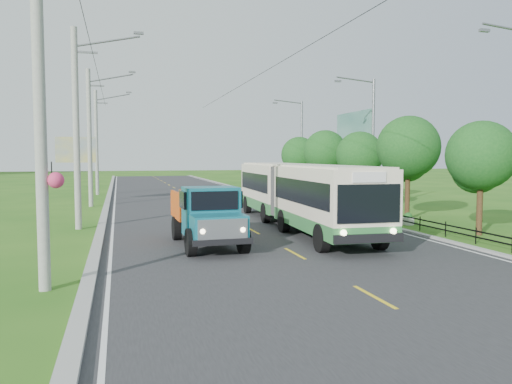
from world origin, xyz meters
name	(u,v)px	position (x,y,z in m)	size (l,w,h in m)	color
ground	(295,254)	(0.00, 0.00, 0.00)	(240.00, 240.00, 0.00)	#245915
road	(205,205)	(0.00, 20.00, 0.01)	(14.00, 120.00, 0.02)	#28282B
curb_left	(106,206)	(-7.20, 20.00, 0.07)	(0.40, 120.00, 0.15)	#9E9E99
curb_right	(294,202)	(7.15, 20.00, 0.05)	(0.30, 120.00, 0.10)	#9E9E99
edge_line_left	(114,207)	(-6.65, 20.00, 0.02)	(0.12, 120.00, 0.00)	silver
edge_line_right	(288,202)	(6.65, 20.00, 0.02)	(0.12, 120.00, 0.00)	silver
centre_dash	(295,253)	(0.00, 0.00, 0.02)	(0.12, 2.20, 0.00)	yellow
railing_right	(335,206)	(8.00, 14.00, 0.30)	(0.04, 40.00, 0.60)	black
pole_nearest	(42,108)	(-8.24, -3.00, 4.94)	(3.51, 0.44, 10.00)	gray
pole_near	(77,127)	(-8.26, 9.00, 5.09)	(3.51, 0.32, 10.00)	gray
pole_mid	(90,137)	(-8.26, 21.00, 5.09)	(3.51, 0.32, 10.00)	gray
pole_far	(97,142)	(-8.26, 33.00, 5.09)	(3.51, 0.32, 10.00)	gray
tree_second	(480,159)	(9.86, 2.14, 3.52)	(3.18, 3.26, 5.30)	#382314
tree_third	(408,151)	(9.86, 8.14, 3.99)	(3.60, 3.62, 6.00)	#382314
tree_fourth	(359,158)	(9.86, 14.14, 3.59)	(3.24, 3.31, 5.40)	#382314
tree_fifth	(325,154)	(9.86, 20.14, 3.85)	(3.48, 3.52, 5.80)	#382314
tree_back	(299,157)	(9.86, 26.14, 3.65)	(3.30, 3.36, 5.50)	#382314
streetlight_mid	(371,139)	(10.64, 14.00, 4.90)	(3.02, 0.20, 9.07)	slate
streetlight_far	(300,144)	(10.64, 28.00, 4.90)	(3.02, 0.20, 9.07)	slate
planter_near	(408,220)	(8.60, 6.00, 0.29)	(0.64, 0.64, 0.67)	silver
planter_mid	(343,206)	(8.60, 14.00, 0.29)	(0.64, 0.64, 0.67)	silver
planter_far	(302,197)	(8.60, 22.00, 0.29)	(0.64, 0.64, 0.67)	silver
billboard_left	(76,154)	(-9.50, 24.00, 3.87)	(3.00, 0.20, 5.20)	slate
billboard_right	(353,136)	(12.30, 20.00, 5.34)	(0.24, 6.00, 7.30)	slate
bus	(298,190)	(2.57, 6.65, 1.91)	(3.40, 16.57, 3.18)	#30783A
dump_truck	(207,212)	(-2.87, 2.62, 1.39)	(2.43, 5.91, 2.46)	#136577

